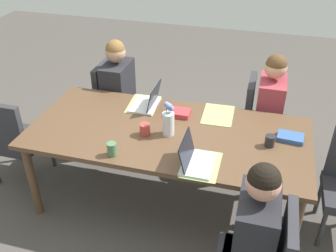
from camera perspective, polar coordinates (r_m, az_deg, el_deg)
ground_plane at (r=3.61m, az=0.00°, el=-10.89°), size 10.00×10.00×0.00m
dining_table at (r=3.17m, az=0.00°, el=-1.81°), size 2.28×1.05×0.76m
chair_near_left_near at (r=3.92m, az=13.44°, el=1.20°), size 0.44×0.44×0.90m
person_near_left_near at (r=3.86m, az=14.53°, el=0.94°), size 0.36×0.40×1.19m
person_far_left_mid at (r=2.59m, az=12.33°, el=-17.43°), size 0.36×0.40×1.19m
chair_near_left_far at (r=4.17m, az=-7.88°, el=3.87°), size 0.44×0.44×0.90m
person_near_left_far at (r=4.09m, az=-7.25°, el=3.69°), size 0.36×0.40×1.19m
chair_head_right_right_mid at (r=3.81m, az=-22.00°, el=-1.49°), size 0.44×0.44×0.90m
flower_vase at (r=3.03m, az=0.05°, el=0.70°), size 0.10×0.10×0.29m
placemat_near_left_near at (r=3.38m, az=7.43°, el=1.67°), size 0.27×0.37×0.00m
placemat_far_left_mid at (r=2.78m, az=4.95°, el=-5.78°), size 0.26×0.36×0.00m
placemat_near_left_far at (r=3.52m, az=-3.68°, el=3.21°), size 0.28×0.38×0.00m
laptop_near_left_far at (r=3.47m, az=-3.03°, el=3.56°), size 0.22×0.32×0.21m
laptop_far_left_mid at (r=2.76m, az=3.95°, el=-4.99°), size 0.22×0.32×0.21m
coffee_mug_near_left at (r=3.04m, az=14.88°, el=-2.15°), size 0.08×0.08×0.09m
coffee_mug_near_right at (r=2.87m, az=-8.32°, el=-3.43°), size 0.07×0.07×0.10m
coffee_mug_centre_left at (r=3.07m, az=-3.44°, el=-0.50°), size 0.08×0.08×0.10m
book_red_cover at (r=3.35m, az=1.54°, el=1.99°), size 0.20×0.14×0.04m
book_blue_cover at (r=3.18m, az=17.69°, el=-1.61°), size 0.21×0.16×0.04m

